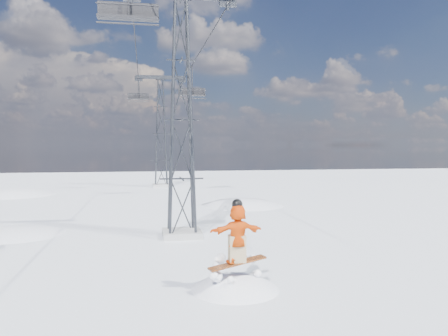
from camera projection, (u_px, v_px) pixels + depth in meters
The scene contains 8 objects.
ground at pixel (178, 295), 12.58m from camera, with size 120.00×120.00×0.00m, color white.
snow_terrain at pixel (94, 329), 33.08m from camera, with size 39.00×37.00×22.00m.
lift_tower_near at pixel (181, 120), 20.29m from camera, with size 5.20×1.80×11.43m.
lift_tower_far at pixel (161, 134), 44.85m from camera, with size 5.20×1.80×11.43m.
haul_cables at pixel (168, 54), 31.31m from camera, with size 4.46×51.00×0.06m.
lift_chair_near at pixel (128, 12), 14.76m from camera, with size 2.04×0.59×2.53m.
lift_chair_mid at pixel (192, 92), 35.78m from camera, with size 2.22×0.64×2.76m.
lift_chair_far at pixel (138, 97), 40.99m from camera, with size 1.99×0.57×2.47m.
Camera 1 is at (-0.92, -12.40, 4.32)m, focal length 35.00 mm.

